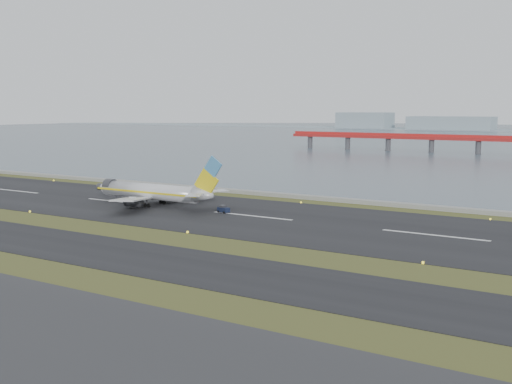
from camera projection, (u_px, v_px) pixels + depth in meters
ground at (161, 240)px, 114.12m from camera, size 1000.00×1000.00×0.00m
taxiway_strip at (113, 253)px, 104.05m from camera, size 1000.00×18.00×0.10m
runway_strip at (252, 216)px, 139.28m from camera, size 1000.00×45.00×0.10m
seawall at (315, 198)px, 164.38m from camera, size 1000.00×2.50×1.00m
airliner at (154, 192)px, 153.12m from camera, size 38.52×32.89×12.80m
pushback_tug at (223, 209)px, 143.53m from camera, size 2.98×2.10×1.74m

